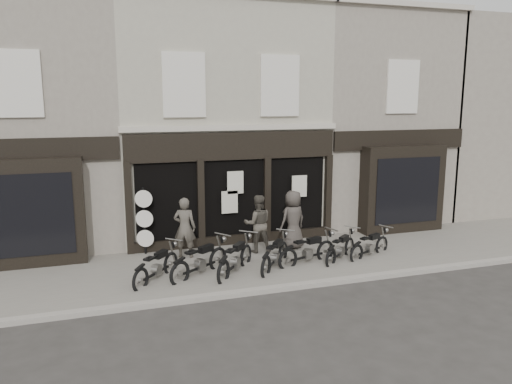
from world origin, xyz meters
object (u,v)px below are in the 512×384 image
object	(u,v)px
motorcycle_4	(308,253)
man_left	(185,228)
motorcycle_3	(275,257)
man_centre	(258,224)
advert_sign_post	(145,224)
motorcycle_5	(341,250)
motorcycle_2	(235,261)
man_right	(293,220)
motorcycle_1	(200,263)
motorcycle_6	(370,248)
motorcycle_0	(157,269)

from	to	relation	value
motorcycle_4	man_left	bearing A→B (deg)	137.37
motorcycle_3	motorcycle_4	xyz separation A→B (m)	(1.07, 0.06, 0.00)
motorcycle_4	man_centre	bearing A→B (deg)	109.67
advert_sign_post	man_left	bearing A→B (deg)	-13.15
man_left	motorcycle_5	bearing A→B (deg)	-176.84
motorcycle_2	man_right	distance (m)	2.95
motorcycle_1	motorcycle_5	xyz separation A→B (m)	(4.40, 0.02, -0.05)
motorcycle_5	man_right	bearing A→B (deg)	86.38
motorcycle_3	motorcycle_5	distance (m)	2.19
motorcycle_4	motorcycle_6	distance (m)	2.13
motorcycle_5	man_centre	distance (m)	2.74
motorcycle_6	advert_sign_post	xyz separation A→B (m)	(-6.70, 2.35, 0.73)
motorcycle_0	advert_sign_post	world-z (taller)	advert_sign_post
motorcycle_2	man_centre	size ratio (longest dim) A/B	1.01
motorcycle_0	man_centre	xyz separation A→B (m)	(3.40, 1.48, 0.65)
motorcycle_5	man_right	xyz separation A→B (m)	(-1.01, 1.45, 0.71)
man_right	advert_sign_post	distance (m)	4.76
man_centre	motorcycle_4	bearing A→B (deg)	135.34
motorcycle_2	motorcycle_3	distance (m)	1.22
motorcycle_5	motorcycle_6	world-z (taller)	motorcycle_5
motorcycle_3	motorcycle_0	bearing A→B (deg)	128.69
motorcycle_1	motorcycle_3	distance (m)	2.22
motorcycle_0	man_left	bearing A→B (deg)	7.83
motorcycle_1	motorcycle_3	xyz separation A→B (m)	(2.21, -0.06, -0.02)
man_left	advert_sign_post	world-z (taller)	advert_sign_post
motorcycle_1	man_centre	xyz separation A→B (m)	(2.19, 1.49, 0.62)
motorcycle_0	motorcycle_3	size ratio (longest dim) A/B	0.97
man_left	man_right	size ratio (longest dim) A/B	0.98
motorcycle_2	advert_sign_post	size ratio (longest dim) A/B	0.83
motorcycle_1	motorcycle_4	bearing A→B (deg)	-34.81
motorcycle_1	man_left	size ratio (longest dim) A/B	1.05
motorcycle_6	motorcycle_2	bearing A→B (deg)	157.36
motorcycle_5	man_left	world-z (taller)	man_left
motorcycle_4	motorcycle_5	xyz separation A→B (m)	(1.11, 0.02, -0.03)
motorcycle_3	man_right	xyz separation A→B (m)	(1.18, 1.53, 0.68)
motorcycle_3	advert_sign_post	xyz separation A→B (m)	(-3.49, 2.42, 0.69)
advert_sign_post	motorcycle_1	bearing A→B (deg)	-43.60
motorcycle_0	motorcycle_4	distance (m)	4.50
motorcycle_0	motorcycle_2	bearing A→B (deg)	-52.29
motorcycle_0	motorcycle_3	world-z (taller)	motorcycle_3
motorcycle_0	motorcycle_6	size ratio (longest dim) A/B	0.95
motorcycle_0	advert_sign_post	size ratio (longest dim) A/B	0.77
man_right	advert_sign_post	xyz separation A→B (m)	(-4.67, 0.89, 0.01)
motorcycle_2	man_left	size ratio (longest dim) A/B	0.99
man_centre	man_right	size ratio (longest dim) A/B	0.96
motorcycle_6	man_right	distance (m)	2.59
motorcycle_2	man_left	world-z (taller)	man_left
motorcycle_3	motorcycle_6	xyz separation A→B (m)	(3.21, 0.07, -0.04)
man_right	motorcycle_1	bearing A→B (deg)	5.89
motorcycle_0	motorcycle_4	bearing A→B (deg)	-49.11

